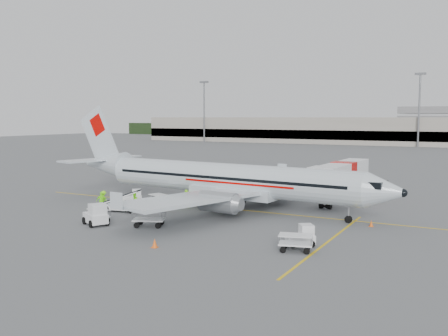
{
  "coord_description": "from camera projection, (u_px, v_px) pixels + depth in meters",
  "views": [
    {
      "loc": [
        23.96,
        -43.1,
        9.0
      ],
      "look_at": [
        0.0,
        2.0,
        3.8
      ],
      "focal_mm": 40.0,
      "sensor_mm": 36.0,
      "label": 1
    }
  ],
  "objects": [
    {
      "name": "ground",
      "position": [
        215.0,
        207.0,
        49.96
      ],
      "size": [
        360.0,
        360.0,
        0.0
      ],
      "primitive_type": "plane",
      "color": "#56595B"
    },
    {
      "name": "stripe_lead",
      "position": [
        215.0,
        207.0,
        49.96
      ],
      "size": [
        44.0,
        0.2,
        0.01
      ],
      "primitive_type": "cube",
      "color": "yellow",
      "rests_on": "ground"
    },
    {
      "name": "stripe_cross",
      "position": [
        329.0,
        241.0,
        36.39
      ],
      "size": [
        0.2,
        20.0,
        0.01
      ],
      "primitive_type": "cube",
      "color": "yellow",
      "rests_on": "ground"
    },
    {
      "name": "terminal_west",
      "position": [
        292.0,
        130.0,
        182.38
      ],
      "size": [
        110.0,
        22.0,
        9.0
      ],
      "primitive_type": null,
      "color": "gray",
      "rests_on": "ground"
    },
    {
      "name": "treeline",
      "position": [
        423.0,
        132.0,
        203.4
      ],
      "size": [
        300.0,
        3.0,
        6.0
      ],
      "primitive_type": null,
      "color": "black",
      "rests_on": "ground"
    },
    {
      "name": "mast_west",
      "position": [
        204.0,
        112.0,
        185.19
      ],
      "size": [
        3.2,
        1.2,
        22.0
      ],
      "primitive_type": null,
      "color": "slate",
      "rests_on": "ground"
    },
    {
      "name": "mast_center",
      "position": [
        419.0,
        111.0,
        150.18
      ],
      "size": [
        3.2,
        1.2,
        22.0
      ],
      "primitive_type": null,
      "color": "slate",
      "rests_on": "ground"
    },
    {
      "name": "aircraft",
      "position": [
        227.0,
        158.0,
        48.86
      ],
      "size": [
        39.04,
        31.89,
        10.08
      ],
      "primitive_type": null,
      "rotation": [
        0.0,
        0.0,
        -0.09
      ],
      "color": "silver",
      "rests_on": "ground"
    },
    {
      "name": "jet_bridge",
      "position": [
        343.0,
        181.0,
        53.99
      ],
      "size": [
        3.65,
        16.12,
        4.2
      ],
      "primitive_type": null,
      "rotation": [
        0.0,
        0.0,
        -0.04
      ],
      "color": "white",
      "rests_on": "ground"
    },
    {
      "name": "belt_loader",
      "position": [
        122.0,
        198.0,
        47.74
      ],
      "size": [
        5.22,
        2.77,
        2.68
      ],
      "primitive_type": null,
      "rotation": [
        0.0,
        0.0,
        0.19
      ],
      "color": "white",
      "rests_on": "ground"
    },
    {
      "name": "tug_fore",
      "position": [
        300.0,
        235.0,
        34.95
      ],
      "size": [
        2.25,
        2.05,
        1.51
      ],
      "primitive_type": null,
      "rotation": [
        0.0,
        0.0,
        0.61
      ],
      "color": "white",
      "rests_on": "ground"
    },
    {
      "name": "tug_mid",
      "position": [
        95.0,
        214.0,
        41.73
      ],
      "size": [
        2.79,
        2.36,
        1.87
      ],
      "primitive_type": null,
      "rotation": [
        0.0,
        0.0,
        -0.49
      ],
      "color": "white",
      "rests_on": "ground"
    },
    {
      "name": "tug_aft",
      "position": [
        132.0,
        197.0,
        51.92
      ],
      "size": [
        2.27,
        2.1,
        1.53
      ],
      "primitive_type": null,
      "rotation": [
        0.0,
        0.0,
        0.65
      ],
      "color": "white",
      "rests_on": "ground"
    },
    {
      "name": "cart_loaded_a",
      "position": [
        99.0,
        215.0,
        43.11
      ],
      "size": [
        2.39,
        1.89,
        1.09
      ],
      "primitive_type": null,
      "rotation": [
        0.0,
        0.0,
        -0.36
      ],
      "color": "white",
      "rests_on": "ground"
    },
    {
      "name": "cart_loaded_b",
      "position": [
        160.0,
        200.0,
        50.6
      ],
      "size": [
        2.65,
        2.12,
        1.21
      ],
      "primitive_type": null,
      "rotation": [
        0.0,
        0.0,
        -0.38
      ],
      "color": "white",
      "rests_on": "ground"
    },
    {
      "name": "cart_empty_a",
      "position": [
        149.0,
        219.0,
        41.12
      ],
      "size": [
        2.94,
        2.4,
        1.33
      ],
      "primitive_type": null,
      "rotation": [
        0.0,
        0.0,
        0.42
      ],
      "color": "white",
      "rests_on": "ground"
    },
    {
      "name": "cart_empty_b",
      "position": [
        296.0,
        243.0,
        33.5
      ],
      "size": [
        2.5,
        1.85,
        1.17
      ],
      "primitive_type": null,
      "rotation": [
        0.0,
        0.0,
        0.26
      ],
      "color": "white",
      "rests_on": "ground"
    },
    {
      "name": "cone_nose",
      "position": [
        371.0,
        223.0,
        41.19
      ],
      "size": [
        0.34,
        0.34,
        0.56
      ],
      "primitive_type": "cone",
      "color": "orange",
      "rests_on": "ground"
    },
    {
      "name": "cone_port",
      "position": [
        297.0,
        196.0,
        55.57
      ],
      "size": [
        0.37,
        0.37,
        0.6
      ],
      "primitive_type": "cone",
      "color": "orange",
      "rests_on": "ground"
    },
    {
      "name": "cone_stbd",
      "position": [
        155.0,
        243.0,
        34.52
      ],
      "size": [
        0.41,
        0.41,
        0.67
      ],
      "primitive_type": "cone",
      "color": "orange",
      "rests_on": "ground"
    },
    {
      "name": "crew_a",
      "position": [
        187.0,
        199.0,
        49.65
      ],
      "size": [
        0.78,
        0.78,
        1.83
      ],
      "primitive_type": "imported",
      "rotation": [
        0.0,
        0.0,
        0.78
      ],
      "color": "#80EC17",
      "rests_on": "ground"
    },
    {
      "name": "crew_b",
      "position": [
        134.0,
        201.0,
        48.69
      ],
      "size": [
        0.98,
        1.03,
        1.68
      ],
      "primitive_type": "imported",
      "rotation": [
        0.0,
        0.0,
        -1.0
      ],
      "color": "#80EC17",
      "rests_on": "ground"
    },
    {
      "name": "crew_c",
      "position": [
        104.0,
        199.0,
        49.52
      ],
      "size": [
        1.08,
        1.3,
        1.74
      ],
      "primitive_type": "imported",
      "rotation": [
        0.0,
        0.0,
        2.03
      ],
      "color": "#80EC17",
      "rests_on": "ground"
    },
    {
      "name": "crew_d",
      "position": [
        102.0,
        201.0,
        48.75
      ],
      "size": [
        1.05,
        0.99,
        1.74
      ],
      "primitive_type": "imported",
      "rotation": [
        0.0,
        0.0,
        3.85
      ],
      "color": "#80EC17",
      "rests_on": "ground"
    }
  ]
}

